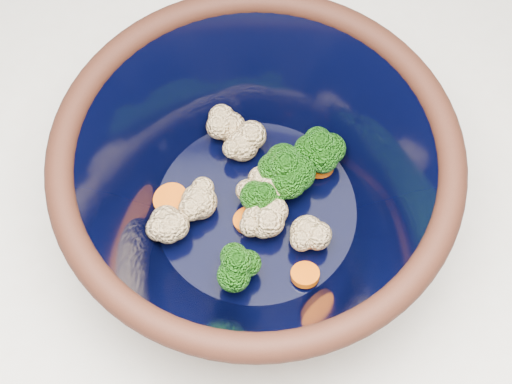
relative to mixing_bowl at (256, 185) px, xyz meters
name	(u,v)px	position (x,y,z in m)	size (l,w,h in m)	color
mixing_bowl	(256,185)	(0.00, 0.00, 0.00)	(0.38, 0.38, 0.14)	black
vegetable_pile	(261,192)	(0.00, 0.01, -0.02)	(0.17, 0.18, 0.06)	#608442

